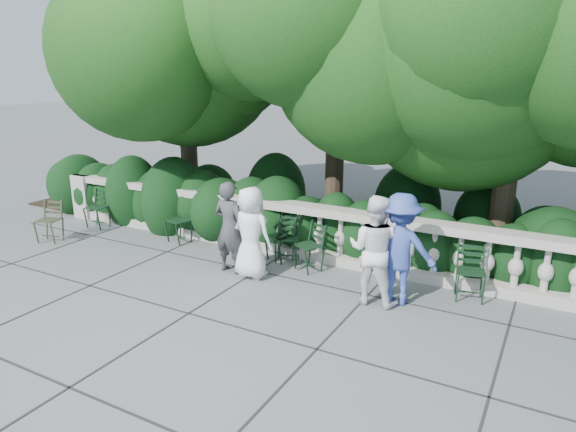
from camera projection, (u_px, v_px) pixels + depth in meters
The scene contains 15 objects.
ground at pixel (257, 295), 7.83m from camera, with size 90.00×90.00×0.00m, color #53575B.
balustrade at pixel (309, 233), 9.21m from camera, with size 12.00×0.44×1.00m.
shrub_hedge at pixel (336, 240), 10.36m from camera, with size 15.00×2.60×1.70m, color black, non-canonical shape.
tree_canopy at pixel (381, 32), 9.12m from camera, with size 15.04×6.52×6.78m.
chair_a at pixel (94, 229), 11.07m from camera, with size 0.44×0.48×0.84m, color black, non-canonical shape.
chair_b at pixel (174, 244), 10.12m from camera, with size 0.44×0.48×0.84m, color black, non-canonical shape.
chair_c at pixel (301, 272), 8.71m from camera, with size 0.44×0.48×0.84m, color black, non-canonical shape.
chair_d at pixel (274, 262), 9.16m from camera, with size 0.44×0.48×0.84m, color black, non-canonical shape.
chair_e at pixel (286, 265), 9.03m from camera, with size 0.44×0.48×0.84m, color black, non-canonical shape.
chair_f at pixel (469, 303), 7.53m from camera, with size 0.44×0.48×0.84m, color black, non-canonical shape.
chair_weathered at pixel (47, 244), 10.12m from camera, with size 0.44×0.48×0.84m, color black, non-canonical shape.
person_businessman at pixel (251, 233), 8.32m from camera, with size 0.74×0.48×1.52m, color white.
person_woman_grey at pixel (229, 227), 8.53m from camera, with size 0.57×0.37×1.56m, color #38383C.
person_casual_man at pixel (374, 250), 7.38m from camera, with size 0.79×0.61×1.62m, color white.
person_older_blue at pixel (400, 249), 7.37m from camera, with size 1.06×0.61×1.65m, color #364BA3.
Camera 1 is at (3.89, -6.08, 3.30)m, focal length 32.00 mm.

